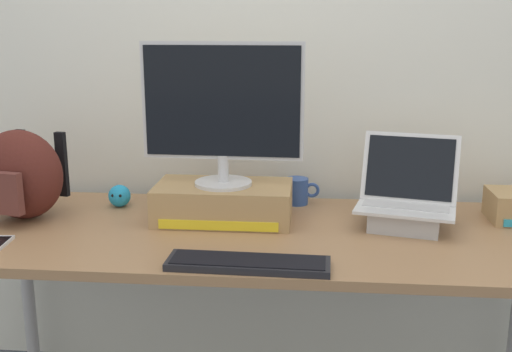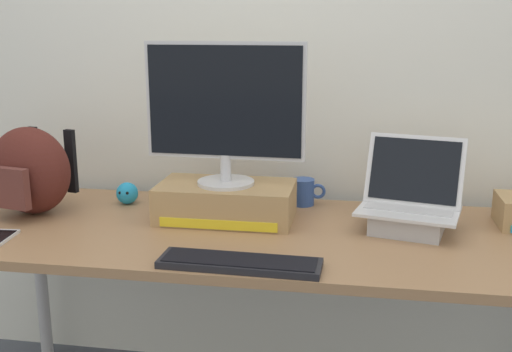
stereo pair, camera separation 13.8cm
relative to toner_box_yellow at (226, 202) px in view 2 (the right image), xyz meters
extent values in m
cube|color=silver|center=(0.12, 0.39, 0.49)|extent=(7.00, 0.10, 2.60)
cube|color=#99704C|center=(0.12, -0.09, -0.08)|extent=(2.05, 0.78, 0.03)
cylinder|color=#B2B2B7|center=(-0.85, 0.23, -0.45)|extent=(0.05, 0.05, 0.72)
cube|color=#A88456|center=(0.00, 0.00, 0.00)|extent=(0.46, 0.26, 0.12)
cube|color=yellow|center=(0.00, -0.13, -0.04)|extent=(0.39, 0.00, 0.03)
cylinder|color=silver|center=(0.00, 0.00, 0.07)|extent=(0.19, 0.19, 0.01)
cylinder|color=silver|center=(0.00, 0.00, 0.12)|extent=(0.04, 0.04, 0.09)
cube|color=silver|center=(0.00, 0.00, 0.34)|extent=(0.54, 0.03, 0.38)
cube|color=black|center=(0.00, -0.01, 0.34)|extent=(0.51, 0.02, 0.36)
cube|color=#ADADB2|center=(0.60, -0.03, -0.03)|extent=(0.26, 0.24, 0.06)
cube|color=silver|center=(0.60, -0.03, 0.01)|extent=(0.36, 0.30, 0.01)
cube|color=#B7B7BC|center=(0.61, -0.01, 0.01)|extent=(0.30, 0.19, 0.00)
cube|color=silver|center=(0.62, 0.05, 0.12)|extent=(0.32, 0.16, 0.22)
cube|color=black|center=(0.62, 0.04, 0.12)|extent=(0.29, 0.14, 0.19)
cube|color=black|center=(0.13, -0.41, -0.05)|extent=(0.45, 0.13, 0.02)
cube|color=black|center=(0.13, -0.41, -0.04)|extent=(0.43, 0.12, 0.00)
ellipsoid|color=#4C1E19|center=(-0.69, -0.04, 0.09)|extent=(0.34, 0.27, 0.31)
cube|color=brown|center=(-0.71, -0.16, 0.06)|extent=(0.18, 0.07, 0.14)
cube|color=black|center=(-0.74, 0.09, 0.11)|extent=(0.04, 0.03, 0.23)
cube|color=black|center=(-0.58, 0.05, 0.11)|extent=(0.04, 0.03, 0.23)
cylinder|color=#2D4C93|center=(0.24, 0.21, -0.01)|extent=(0.09, 0.09, 0.10)
torus|color=#2D4C93|center=(0.30, 0.21, -0.01)|extent=(0.06, 0.01, 0.06)
cube|color=silver|center=(-0.65, -0.32, -0.06)|extent=(0.08, 0.15, 0.01)
sphere|color=#2393CC|center=(-0.40, 0.12, -0.02)|extent=(0.08, 0.08, 0.08)
sphere|color=black|center=(-0.42, 0.08, -0.01)|extent=(0.01, 0.01, 0.01)
sphere|color=black|center=(-0.39, 0.08, -0.01)|extent=(0.01, 0.01, 0.01)
camera|label=1|loc=(0.30, -1.97, 0.59)|focal=42.89mm
camera|label=2|loc=(0.43, -1.95, 0.59)|focal=42.89mm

